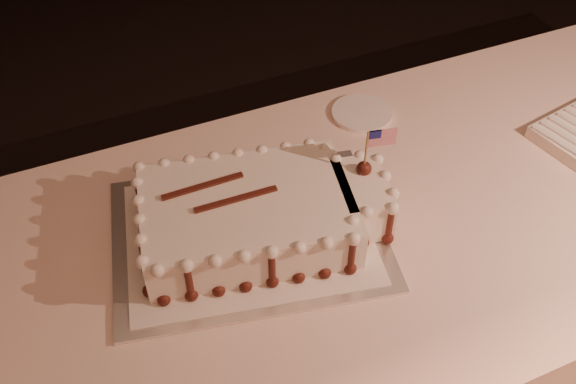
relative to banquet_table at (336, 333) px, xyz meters
name	(u,v)px	position (x,y,z in m)	size (l,w,h in m)	color
banquet_table	(336,333)	(0.00, 0.00, 0.00)	(2.40, 0.80, 0.75)	#FFD6C5
cake_board	(249,235)	(-0.18, 0.05, 0.38)	(0.50, 0.37, 0.01)	silver
doily	(248,233)	(-0.18, 0.05, 0.38)	(0.45, 0.34, 0.00)	white
sheet_cake	(262,214)	(-0.16, 0.04, 0.43)	(0.49, 0.34, 0.19)	white
side_plate	(362,113)	(0.18, 0.28, 0.38)	(0.14, 0.14, 0.01)	white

